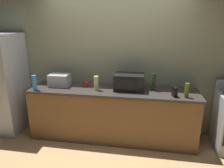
% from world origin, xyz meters
% --- Properties ---
extents(ground_plane, '(8.00, 8.00, 0.00)m').
position_xyz_m(ground_plane, '(0.00, 0.00, 0.00)').
color(ground_plane, tan).
extents(back_wall, '(6.40, 0.10, 2.70)m').
position_xyz_m(back_wall, '(0.00, 0.81, 1.35)').
color(back_wall, gray).
rests_on(back_wall, ground_plane).
extents(counter_run, '(2.84, 0.64, 0.90)m').
position_xyz_m(counter_run, '(0.00, 0.40, 0.45)').
color(counter_run, brown).
rests_on(counter_run, ground_plane).
extents(refrigerator, '(0.72, 0.73, 1.80)m').
position_xyz_m(refrigerator, '(-2.05, 0.40, 0.90)').
color(refrigerator, '#B7BABF').
rests_on(refrigerator, ground_plane).
extents(microwave, '(0.48, 0.35, 0.27)m').
position_xyz_m(microwave, '(0.28, 0.45, 1.04)').
color(microwave, black).
rests_on(microwave, counter_run).
extents(toaster_oven, '(0.34, 0.26, 0.21)m').
position_xyz_m(toaster_oven, '(-0.95, 0.46, 1.01)').
color(toaster_oven, '#B7BABF').
rests_on(toaster_oven, counter_run).
extents(cordless_phone, '(0.08, 0.12, 0.15)m').
position_xyz_m(cordless_phone, '(0.99, 0.24, 0.98)').
color(cordless_phone, black).
rests_on(cordless_phone, counter_run).
extents(bottle_spray_cleaner, '(0.07, 0.07, 0.25)m').
position_xyz_m(bottle_spray_cleaner, '(-1.25, 0.16, 1.03)').
color(bottle_spray_cleaner, '#338CE5').
rests_on(bottle_spray_cleaner, counter_run).
extents(bottle_wine, '(0.06, 0.06, 0.29)m').
position_xyz_m(bottle_wine, '(0.68, 0.47, 1.05)').
color(bottle_wine, '#1E3F19').
rests_on(bottle_wine, counter_run).
extents(bottle_vinegar, '(0.08, 0.08, 0.24)m').
position_xyz_m(bottle_vinegar, '(-0.25, 0.33, 1.02)').
color(bottle_vinegar, beige).
rests_on(bottle_vinegar, counter_run).
extents(bottle_olive_oil, '(0.06, 0.06, 0.22)m').
position_xyz_m(bottle_olive_oil, '(1.16, 0.22, 1.01)').
color(bottle_olive_oil, '#4C6B19').
rests_on(bottle_olive_oil, counter_run).
extents(mug_red, '(0.08, 0.08, 0.09)m').
position_xyz_m(mug_red, '(-0.48, 0.49, 0.95)').
color(mug_red, red).
rests_on(mug_red, counter_run).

